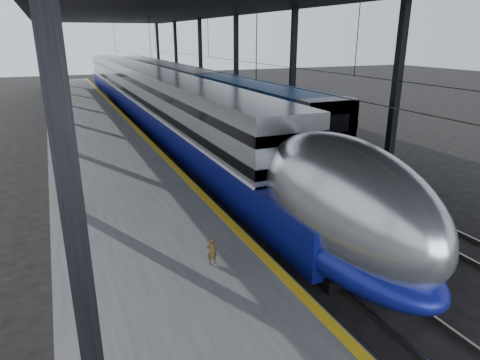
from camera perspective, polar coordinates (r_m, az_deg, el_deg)
ground at (r=14.69m, az=3.30°, el=-10.83°), size 160.00×160.00×0.00m
platform at (r=32.17m, az=-18.89°, el=5.59°), size 6.00×80.00×1.00m
yellow_strip at (r=32.39m, az=-14.03°, el=7.04°), size 0.30×80.00×0.01m
rails at (r=33.80m, az=-5.17°, el=6.38°), size 6.52×80.00×0.16m
canopy at (r=32.37m, az=-10.37°, el=21.73°), size 18.00×75.00×9.47m
tgv_train at (r=38.78m, az=-11.84°, el=10.72°), size 3.17×65.20×4.55m
second_train at (r=47.04m, az=-7.70°, el=12.26°), size 3.04×56.05×4.18m
child at (r=12.38m, az=-3.78°, el=-9.42°), size 0.33×0.25×0.81m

